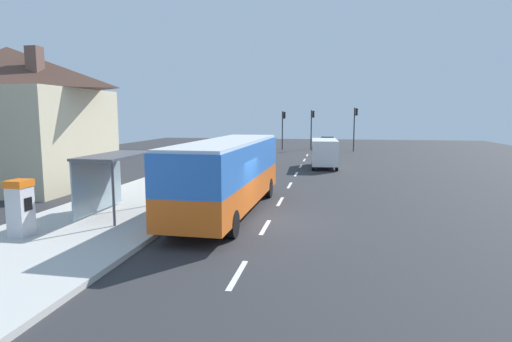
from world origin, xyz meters
TOP-DOWN VIEW (x-y plane):
  - ground_plane at (0.00, 14.00)m, footprint 56.00×92.00m
  - sidewalk_platform at (-6.40, 2.00)m, footprint 6.20×30.00m
  - lane_stripe_seg_0 at (0.25, -6.00)m, footprint 0.16×2.20m
  - lane_stripe_seg_1 at (0.25, -1.00)m, footprint 0.16×2.20m
  - lane_stripe_seg_2 at (0.25, 4.00)m, footprint 0.16×2.20m
  - lane_stripe_seg_3 at (0.25, 9.00)m, footprint 0.16×2.20m
  - lane_stripe_seg_4 at (0.25, 14.00)m, footprint 0.16×2.20m
  - lane_stripe_seg_5 at (0.25, 19.00)m, footprint 0.16×2.20m
  - lane_stripe_seg_6 at (0.25, 24.00)m, footprint 0.16×2.20m
  - lane_stripe_seg_7 at (0.25, 29.00)m, footprint 0.16×2.20m
  - bus at (-1.71, 1.15)m, footprint 2.78×11.07m
  - white_van at (2.20, 18.41)m, footprint 2.23×5.28m
  - sedan_near at (2.30, 38.75)m, footprint 1.85×4.40m
  - ticket_machine at (-7.72, -4.17)m, footprint 0.66×0.76m
  - recycling_bin_blue at (-4.20, 2.29)m, footprint 0.52×0.52m
  - recycling_bin_orange at (-4.20, 2.99)m, footprint 0.52×0.52m
  - recycling_bin_green at (-4.20, 3.69)m, footprint 0.52×0.52m
  - recycling_bin_red at (-4.20, 4.39)m, footprint 0.52×0.52m
  - traffic_light_near_side at (5.50, 35.03)m, footprint 0.49×0.28m
  - traffic_light_far_side at (-3.10, 35.83)m, footprint 0.49×0.28m
  - traffic_light_median at (0.40, 36.63)m, footprint 0.49×0.28m
  - house_behind_platform at (-15.97, 5.76)m, footprint 9.89×8.19m
  - bus_shelter at (-6.41, -0.49)m, footprint 1.80×4.00m

SIDE VIEW (x-z plane):
  - ground_plane at x=0.00m, z-range -0.04..0.00m
  - lane_stripe_seg_0 at x=0.25m, z-range 0.00..0.01m
  - lane_stripe_seg_1 at x=0.25m, z-range 0.00..0.01m
  - lane_stripe_seg_2 at x=0.25m, z-range 0.00..0.01m
  - lane_stripe_seg_3 at x=0.25m, z-range 0.00..0.01m
  - lane_stripe_seg_4 at x=0.25m, z-range 0.00..0.01m
  - lane_stripe_seg_5 at x=0.25m, z-range 0.00..0.01m
  - lane_stripe_seg_6 at x=0.25m, z-range 0.00..0.01m
  - lane_stripe_seg_7 at x=0.25m, z-range 0.00..0.01m
  - sidewalk_platform at x=-6.40m, z-range 0.00..0.18m
  - recycling_bin_blue at x=-4.20m, z-range 0.18..1.13m
  - recycling_bin_orange at x=-4.20m, z-range 0.18..1.13m
  - recycling_bin_green at x=-4.20m, z-range 0.18..1.13m
  - recycling_bin_red at x=-4.20m, z-range 0.18..1.13m
  - sedan_near at x=2.30m, z-range 0.03..1.55m
  - ticket_machine at x=-7.72m, z-range 0.20..2.14m
  - white_van at x=2.20m, z-range 0.19..2.49m
  - bus at x=-1.71m, z-range 0.24..3.45m
  - bus_shelter at x=-6.41m, z-range 0.85..3.35m
  - traffic_light_far_side at x=-3.10m, z-range 0.80..5.54m
  - traffic_light_median at x=0.40m, z-range 0.81..5.68m
  - traffic_light_near_side at x=5.50m, z-range 0.84..5.98m
  - house_behind_platform at x=-15.97m, z-range 0.09..8.31m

